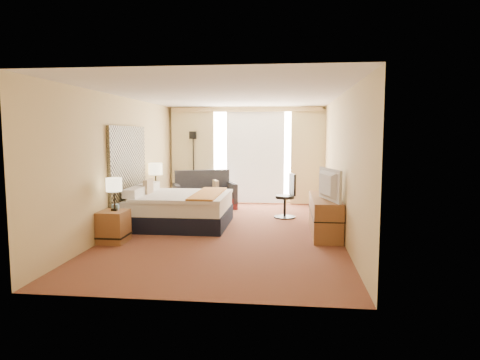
# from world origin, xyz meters

# --- Properties ---
(floor) EXTENTS (4.20, 7.00, 0.02)m
(floor) POSITION_xyz_m (0.00, 0.00, 0.00)
(floor) COLOR #5A1A19
(floor) RESTS_ON ground
(ceiling) EXTENTS (4.20, 7.00, 0.02)m
(ceiling) POSITION_xyz_m (0.00, 0.00, 2.60)
(ceiling) COLOR silver
(ceiling) RESTS_ON wall_back
(wall_back) EXTENTS (4.20, 0.02, 2.60)m
(wall_back) POSITION_xyz_m (0.00, 3.50, 1.30)
(wall_back) COLOR #CEB67E
(wall_back) RESTS_ON ground
(wall_front) EXTENTS (4.20, 0.02, 2.60)m
(wall_front) POSITION_xyz_m (0.00, -3.50, 1.30)
(wall_front) COLOR #CEB67E
(wall_front) RESTS_ON ground
(wall_left) EXTENTS (0.02, 7.00, 2.60)m
(wall_left) POSITION_xyz_m (-2.10, 0.00, 1.30)
(wall_left) COLOR #CEB67E
(wall_left) RESTS_ON ground
(wall_right) EXTENTS (0.02, 7.00, 2.60)m
(wall_right) POSITION_xyz_m (2.10, 0.00, 1.30)
(wall_right) COLOR #CEB67E
(wall_right) RESTS_ON ground
(headboard) EXTENTS (0.06, 1.85, 1.50)m
(headboard) POSITION_xyz_m (-2.06, 0.20, 1.28)
(headboard) COLOR black
(headboard) RESTS_ON wall_left
(nightstand_left) EXTENTS (0.45, 0.52, 0.55)m
(nightstand_left) POSITION_xyz_m (-1.87, -1.05, 0.28)
(nightstand_left) COLOR #955836
(nightstand_left) RESTS_ON floor
(nightstand_right) EXTENTS (0.45, 0.52, 0.55)m
(nightstand_right) POSITION_xyz_m (-1.87, 1.45, 0.28)
(nightstand_right) COLOR #955836
(nightstand_right) RESTS_ON floor
(media_dresser) EXTENTS (0.50, 1.80, 0.70)m
(media_dresser) POSITION_xyz_m (1.83, 0.00, 0.35)
(media_dresser) COLOR #955836
(media_dresser) RESTS_ON floor
(window) EXTENTS (2.30, 0.02, 2.30)m
(window) POSITION_xyz_m (0.25, 3.47, 1.32)
(window) COLOR silver
(window) RESTS_ON wall_back
(curtains) EXTENTS (4.12, 0.19, 2.56)m
(curtains) POSITION_xyz_m (-0.00, 3.39, 1.41)
(curtains) COLOR beige
(curtains) RESTS_ON floor
(bed) EXTENTS (1.94, 1.78, 0.94)m
(bed) POSITION_xyz_m (-1.06, 0.41, 0.35)
(bed) COLOR black
(bed) RESTS_ON floor
(loveseat) EXTENTS (1.71, 1.32, 0.95)m
(loveseat) POSITION_xyz_m (-0.96, 2.49, 0.31)
(loveseat) COLOR #541819
(loveseat) RESTS_ON floor
(floor_lamp) EXTENTS (0.25, 0.25, 1.94)m
(floor_lamp) POSITION_xyz_m (-1.42, 3.30, 1.37)
(floor_lamp) COLOR black
(floor_lamp) RESTS_ON floor
(desk_chair) EXTENTS (0.48, 0.48, 0.99)m
(desk_chair) POSITION_xyz_m (1.12, 1.49, 0.44)
(desk_chair) COLOR black
(desk_chair) RESTS_ON floor
(lamp_left) EXTENTS (0.27, 0.27, 0.57)m
(lamp_left) POSITION_xyz_m (-1.85, -1.02, 0.99)
(lamp_left) COLOR black
(lamp_left) RESTS_ON nightstand_left
(lamp_right) EXTENTS (0.31, 0.31, 0.65)m
(lamp_right) POSITION_xyz_m (-1.92, 1.52, 1.06)
(lamp_right) COLOR black
(lamp_right) RESTS_ON nightstand_right
(tissue_box) EXTENTS (0.13, 0.13, 0.10)m
(tissue_box) POSITION_xyz_m (-1.87, -0.95, 0.60)
(tissue_box) COLOR #7CA3C0
(tissue_box) RESTS_ON nightstand_left
(telephone) EXTENTS (0.19, 0.17, 0.06)m
(telephone) POSITION_xyz_m (-1.89, 1.32, 0.58)
(telephone) COLOR black
(telephone) RESTS_ON nightstand_right
(television) EXTENTS (0.39, 0.98, 0.57)m
(television) POSITION_xyz_m (1.78, -0.41, 0.98)
(television) COLOR black
(television) RESTS_ON media_dresser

